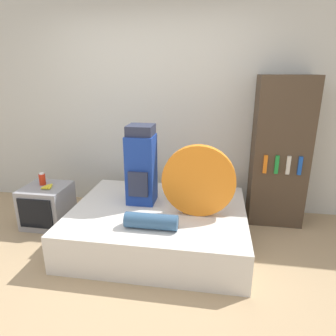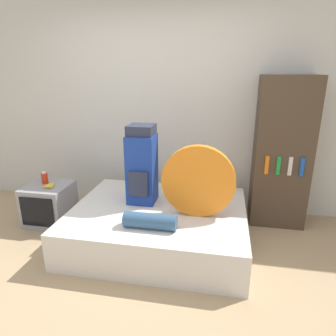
% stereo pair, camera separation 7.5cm
% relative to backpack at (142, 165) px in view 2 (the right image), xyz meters
% --- Properties ---
extents(ground_plane, '(16.00, 16.00, 0.00)m').
position_rel_backpack_xyz_m(ground_plane, '(-0.01, -0.87, -0.80)').
color(ground_plane, tan).
extents(wall_back, '(8.00, 0.05, 2.60)m').
position_rel_backpack_xyz_m(wall_back, '(-0.01, 0.84, 0.50)').
color(wall_back, silver).
rests_on(wall_back, ground_plane).
extents(bed, '(1.80, 1.46, 0.39)m').
position_rel_backpack_xyz_m(bed, '(0.21, -0.15, -0.61)').
color(bed, silver).
rests_on(bed, ground_plane).
extents(backpack, '(0.29, 0.32, 0.85)m').
position_rel_backpack_xyz_m(backpack, '(0.00, 0.00, 0.00)').
color(backpack, navy).
rests_on(backpack, bed).
extents(tent_bag, '(0.72, 0.08, 0.72)m').
position_rel_backpack_xyz_m(tent_bag, '(0.62, -0.23, -0.05)').
color(tent_bag, orange).
rests_on(tent_bag, bed).
extents(sleeping_roll, '(0.49, 0.14, 0.14)m').
position_rel_backpack_xyz_m(sleeping_roll, '(0.23, -0.57, -0.34)').
color(sleeping_roll, '#33567A').
rests_on(sleeping_roll, bed).
extents(television, '(0.50, 0.50, 0.48)m').
position_rel_backpack_xyz_m(television, '(-1.17, 0.01, -0.56)').
color(television, '#939399').
rests_on(television, ground_plane).
extents(canister, '(0.07, 0.07, 0.14)m').
position_rel_backpack_xyz_m(canister, '(-1.23, 0.08, -0.25)').
color(canister, red).
rests_on(canister, television).
extents(banana_bunch, '(0.13, 0.17, 0.03)m').
position_rel_backpack_xyz_m(banana_bunch, '(-1.11, -0.00, -0.31)').
color(banana_bunch, yellow).
rests_on(banana_bunch, television).
extents(bookshelf, '(0.61, 0.45, 1.72)m').
position_rel_backpack_xyz_m(bookshelf, '(1.51, 0.57, 0.06)').
color(bookshelf, '#473828').
rests_on(bookshelf, ground_plane).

